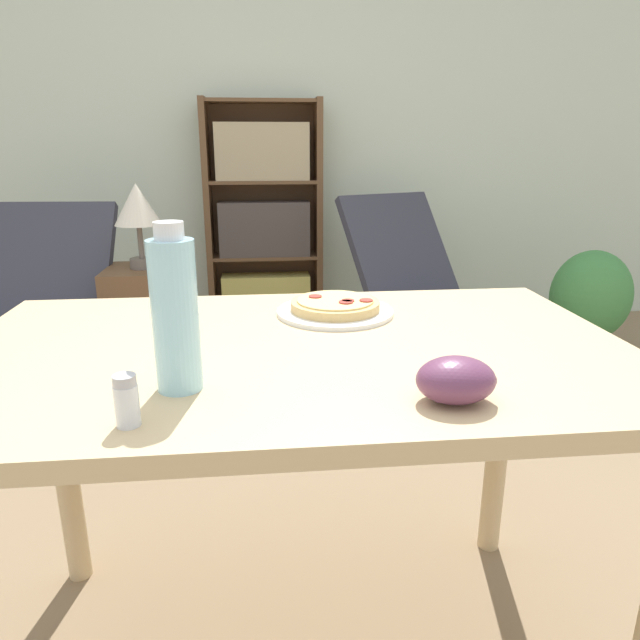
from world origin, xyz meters
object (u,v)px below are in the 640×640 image
grape_bunch (454,380)px  lounge_chair_far (414,310)px  bookshelf (264,225)px  drink_bottle (175,313)px  potted_plant_floor (590,303)px  salt_shaker (127,401)px  side_table (149,330)px  lounge_chair_near (42,341)px  table_lamp (137,208)px  pizza_on_plate (335,308)px

grape_bunch → lounge_chair_far: lounge_chair_far is taller
grape_bunch → bookshelf: (-0.26, 2.79, -0.14)m
grape_bunch → lounge_chair_far: bearing=76.0°
drink_bottle → lounge_chair_far: drink_bottle is taller
potted_plant_floor → grape_bunch: bearing=-125.8°
salt_shaker → bookshelf: bookshelf is taller
side_table → bookshelf: bearing=57.9°
lounge_chair_far → bookshelf: bearing=118.1°
drink_bottle → lounge_chair_far: size_ratio=0.28×
lounge_chair_near → table_lamp: size_ratio=2.31×
side_table → drink_bottle: bearing=-77.1°
drink_bottle → potted_plant_floor: bearing=46.1°
table_lamp → pizza_on_plate: bearing=-63.3°
grape_bunch → table_lamp: table_lamp is taller
pizza_on_plate → lounge_chair_near: lounge_chair_near is taller
lounge_chair_near → lounge_chair_far: same height
pizza_on_plate → potted_plant_floor: (1.61, 1.59, -0.47)m
table_lamp → potted_plant_floor: table_lamp is taller
side_table → table_lamp: table_lamp is taller
drink_bottle → table_lamp: drink_bottle is taller
lounge_chair_near → lounge_chair_far: 1.85m
side_table → potted_plant_floor: bearing=4.5°
pizza_on_plate → potted_plant_floor: 2.31m
side_table → potted_plant_floor: 2.32m
lounge_chair_near → grape_bunch: bearing=-50.9°
grape_bunch → side_table: 2.12m
table_lamp → side_table: bearing=0.0°
potted_plant_floor → lounge_chair_far: bearing=175.6°
pizza_on_plate → bookshelf: bearing=93.5°
grape_bunch → salt_shaker: (-0.47, -0.03, 0.00)m
table_lamp → drink_bottle: bearing=-77.1°
bookshelf → side_table: bookshelf is taller
pizza_on_plate → lounge_chair_far: 1.86m
drink_bottle → pizza_on_plate: bearing=52.5°
pizza_on_plate → lounge_chair_near: 1.85m
lounge_chair_near → bookshelf: size_ratio=0.63×
pizza_on_plate → table_lamp: (-0.71, 1.41, 0.08)m
potted_plant_floor → salt_shaker: bearing=-133.0°
potted_plant_floor → side_table: bearing=-175.5°
table_lamp → lounge_chair_near: bearing=-171.6°
lounge_chair_far → bookshelf: 1.09m
pizza_on_plate → salt_shaker: 0.61m
bookshelf → grape_bunch: bearing=-84.7°
bookshelf → lounge_chair_near: bearing=-136.7°
pizza_on_plate → table_lamp: bearing=116.7°
lounge_chair_near → potted_plant_floor: lounge_chair_near is taller
pizza_on_plate → side_table: (-0.71, 1.41, -0.49)m
lounge_chair_far → side_table: bearing=168.1°
lounge_chair_far → table_lamp: size_ratio=2.43×
lounge_chair_far → salt_shaker: bearing=-137.4°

